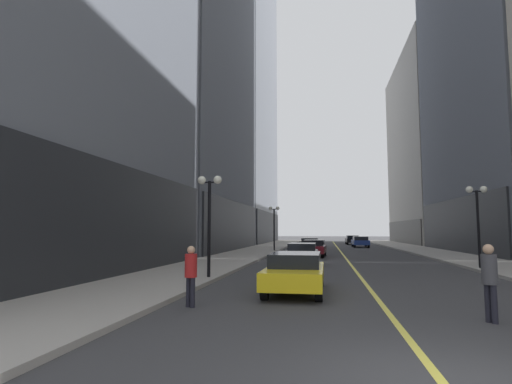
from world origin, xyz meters
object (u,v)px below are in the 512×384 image
(car_blue, at_px, (360,241))
(street_lamp_left_far, at_px, (274,218))
(car_yellow, at_px, (296,271))
(car_black, at_px, (352,240))
(car_navy, at_px, (310,244))
(pedestrian_with_orange_bag, at_px, (490,276))
(car_silver, at_px, (302,253))
(pedestrian_in_red_jacket, at_px, (191,271))
(street_lamp_left_near, at_px, (209,203))
(car_maroon, at_px, (314,247))
(street_lamp_right_mid, at_px, (477,208))

(car_blue, height_order, street_lamp_left_far, street_lamp_left_far)
(car_yellow, bearing_deg, car_black, 83.90)
(street_lamp_left_far, bearing_deg, car_yellow, -81.47)
(car_yellow, xyz_separation_m, car_navy, (-0.43, 27.23, -0.00))
(car_yellow, height_order, pedestrian_with_orange_bag, pedestrian_with_orange_bag)
(car_silver, bearing_deg, car_yellow, -88.23)
(car_yellow, relative_size, car_black, 1.05)
(car_yellow, xyz_separation_m, car_silver, (-0.33, 10.67, -0.00))
(car_navy, bearing_deg, car_blue, 61.21)
(car_blue, bearing_deg, pedestrian_in_red_jacket, -101.13)
(car_silver, xyz_separation_m, car_black, (5.39, 36.66, 0.00))
(car_yellow, bearing_deg, street_lamp_left_near, 145.54)
(car_silver, xyz_separation_m, pedestrian_with_orange_bag, (5.06, -14.53, 0.33))
(car_maroon, distance_m, car_navy, 8.25)
(pedestrian_in_red_jacket, height_order, street_lamp_right_mid, street_lamp_right_mid)
(street_lamp_left_near, bearing_deg, car_black, 78.75)
(street_lamp_left_near, distance_m, street_lamp_right_mid, 14.24)
(car_navy, bearing_deg, car_maroon, -85.73)
(street_lamp_left_near, xyz_separation_m, street_lamp_left_far, (0.00, 22.89, 0.00))
(pedestrian_in_red_jacket, height_order, street_lamp_left_near, street_lamp_left_near)
(car_silver, bearing_deg, car_navy, 90.36)
(car_navy, xyz_separation_m, car_blue, (5.82, 10.60, -0.00))
(car_yellow, height_order, street_lamp_right_mid, street_lamp_right_mid)
(pedestrian_in_red_jacket, bearing_deg, car_blue, 78.87)
(car_maroon, relative_size, street_lamp_left_near, 0.95)
(pedestrian_in_red_jacket, distance_m, street_lamp_left_far, 28.79)
(car_navy, height_order, car_blue, same)
(car_blue, bearing_deg, street_lamp_left_far, -126.81)
(car_navy, height_order, street_lamp_left_far, street_lamp_left_far)
(car_yellow, height_order, car_blue, same)
(car_maroon, xyz_separation_m, street_lamp_right_mid, (8.79, -10.13, 2.54))
(car_black, height_order, street_lamp_left_far, street_lamp_left_far)
(car_maroon, distance_m, street_lamp_right_mid, 13.65)
(street_lamp_left_near, bearing_deg, car_silver, 66.49)
(car_yellow, xyz_separation_m, pedestrian_with_orange_bag, (4.73, -3.86, 0.33))
(car_blue, height_order, car_black, same)
(car_silver, relative_size, car_blue, 0.98)
(car_yellow, distance_m, street_lamp_left_near, 5.29)
(car_silver, relative_size, car_maroon, 1.02)
(car_black, xyz_separation_m, street_lamp_left_far, (-8.89, -21.81, 2.54))
(car_maroon, relative_size, car_black, 0.93)
(pedestrian_in_red_jacket, bearing_deg, car_silver, 80.38)
(car_yellow, bearing_deg, pedestrian_in_red_jacket, -130.17)
(car_yellow, height_order, car_black, same)
(pedestrian_with_orange_bag, xyz_separation_m, street_lamp_left_near, (-8.56, 6.49, 2.21))
(car_maroon, xyz_separation_m, car_navy, (-0.61, 8.23, 0.00))
(car_maroon, bearing_deg, pedestrian_in_red_jacket, -97.34)
(car_yellow, xyz_separation_m, car_maroon, (0.18, 19.01, -0.00))
(car_maroon, distance_m, street_lamp_left_far, 8.05)
(pedestrian_with_orange_bag, distance_m, street_lamp_left_far, 30.67)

